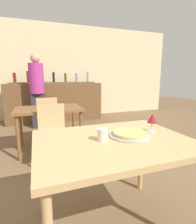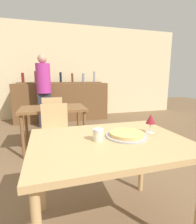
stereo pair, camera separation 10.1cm
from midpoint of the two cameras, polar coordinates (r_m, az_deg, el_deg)
name	(u,v)px [view 1 (the left image)]	position (r m, az deg, el deg)	size (l,w,h in m)	color
wall_back	(52,72)	(5.62, -15.28, 12.55)	(8.00, 0.05, 2.80)	beige
dining_table_near	(113,149)	(1.35, 2.83, -12.08)	(1.15, 0.87, 0.78)	tan
dining_table_far	(49,113)	(3.06, -16.64, -0.31)	(1.07, 0.70, 0.74)	brown
bar_counter	(55,102)	(5.16, -14.31, 3.11)	(2.60, 0.56, 1.07)	brown
bar_back_shelf	(53,81)	(5.26, -14.90, 9.84)	(2.39, 0.24, 0.34)	brown
chair_far_side_front	(52,130)	(2.59, -15.74, -5.73)	(0.40, 0.40, 0.86)	tan
chair_far_side_back	(47,115)	(3.60, -17.02, -1.06)	(0.40, 0.40, 0.86)	tan
pizza_tray	(130,134)	(1.40, 8.32, -7.18)	(0.32, 0.32, 0.04)	#A3A3A8
cheese_shaker	(103,135)	(1.28, -0.74, -7.45)	(0.08, 0.08, 0.09)	beige
person_standing	(37,88)	(4.52, -19.88, 7.27)	(0.34, 0.34, 1.78)	#2D2D38
wine_glass	(152,119)	(1.52, 15.50, -2.15)	(0.08, 0.08, 0.16)	silver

